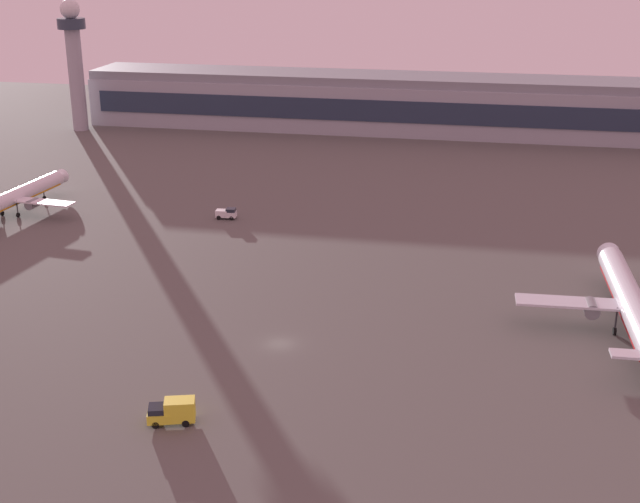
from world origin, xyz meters
name	(u,v)px	position (x,y,z in m)	size (l,w,h in m)	color
ground_plane	(280,344)	(0.00, 0.00, 0.00)	(416.00, 416.00, 0.00)	#56544F
terminal_building	(390,103)	(-2.27, 147.34, 8.09)	(180.82, 22.40, 16.40)	#9EA3AD
control_tower	(74,56)	(-92.97, 129.83, 21.85)	(8.00, 8.00, 37.80)	#A8A8B2
airplane_near_gate	(631,304)	(49.40, 14.60, 4.16)	(33.39, 42.91, 11.01)	silver
airplane_taxiway_distant	(14,198)	(-68.91, 49.06, 3.50)	(28.16, 36.10, 9.26)	white
catering_truck	(173,411)	(-7.43, -23.34, 1.58)	(6.09, 3.87, 3.05)	yellow
maintenance_van	(227,213)	(-24.57, 54.60, 1.18)	(4.28, 2.29, 2.25)	white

